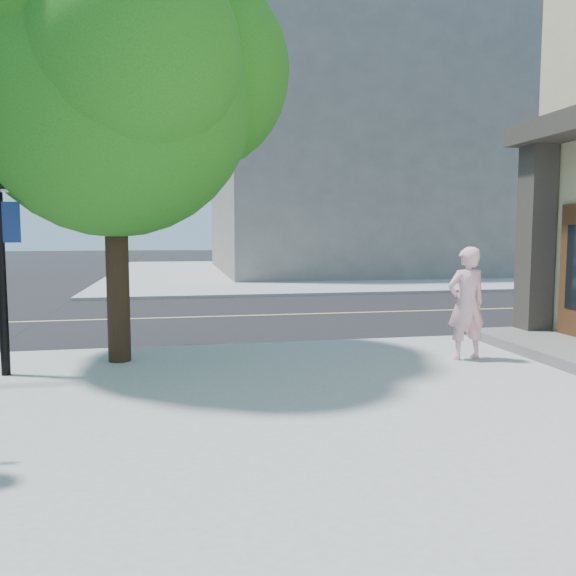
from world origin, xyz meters
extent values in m
plane|color=black|center=(0.00, 0.00, 0.00)|extent=(140.00, 140.00, 0.00)
cube|color=black|center=(0.00, 4.50, 0.01)|extent=(140.00, 9.00, 0.01)
cube|color=#999999|center=(13.50, 21.50, 0.06)|extent=(29.00, 25.00, 0.12)
cube|color=slate|center=(9.20, -2.20, 0.21)|extent=(1.60, 4.00, 0.18)
cube|color=#35302B|center=(9.70, -0.50, 2.22)|extent=(0.55, 0.55, 4.20)
cube|color=slate|center=(14.00, 22.00, 7.12)|extent=(18.00, 16.00, 14.00)
imported|color=#F1AFBA|center=(7.32, -2.14, 1.08)|extent=(0.73, 0.51, 1.92)
cylinder|color=black|center=(1.54, -1.16, 1.99)|extent=(0.37, 0.37, 3.73)
sphere|color=#27771A|center=(1.54, -1.16, 4.47)|extent=(4.56, 4.56, 4.56)
sphere|color=#27771A|center=(2.79, -0.53, 5.10)|extent=(3.52, 3.52, 3.52)
sphere|color=#27771A|center=(0.51, -0.33, 5.30)|extent=(3.32, 3.32, 3.32)
sphere|color=#27771A|center=(1.96, -2.30, 4.79)|extent=(3.11, 3.11, 3.11)
cube|color=white|center=(-0.01, -1.85, 2.97)|extent=(0.60, 0.04, 0.22)
cube|color=navy|center=(-0.01, -1.85, 2.42)|extent=(0.49, 0.04, 0.60)
camera|label=1|loc=(2.52, -10.97, 2.25)|focal=35.60mm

